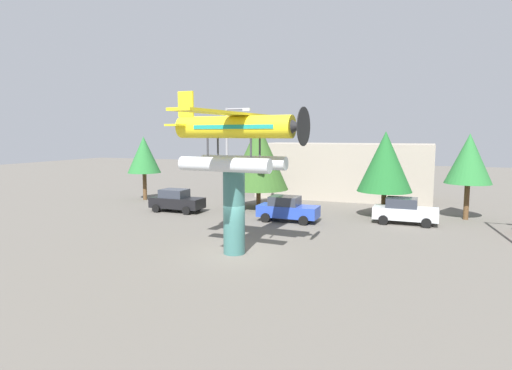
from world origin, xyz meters
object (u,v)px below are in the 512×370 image
(tree_west, at_px, (144,155))
(tree_far_east, at_px, (469,159))
(car_mid_blue, at_px, (287,209))
(streetlight_primary, at_px, (230,156))
(display_pedestal, at_px, (234,212))
(tree_east, at_px, (259,156))
(tree_center_back, at_px, (385,162))
(car_near_black, at_px, (176,201))
(storefront_building, at_px, (344,171))
(floatplane_monument, at_px, (236,137))
(car_far_silver, at_px, (404,211))

(tree_west, distance_m, tree_far_east, 26.92)
(car_mid_blue, distance_m, streetlight_primary, 5.44)
(display_pedestal, height_order, tree_east, tree_east)
(streetlight_primary, relative_size, tree_center_back, 1.25)
(car_near_black, xyz_separation_m, tree_east, (5.36, 3.95, 3.38))
(display_pedestal, bearing_deg, tree_far_east, 50.61)
(tree_west, xyz_separation_m, tree_far_east, (26.91, 0.67, 0.17))
(streetlight_primary, distance_m, storefront_building, 15.60)
(tree_west, bearing_deg, tree_far_east, 1.44)
(display_pedestal, distance_m, tree_far_east, 18.49)
(storefront_building, bearing_deg, tree_east, -121.44)
(floatplane_monument, distance_m, car_mid_blue, 10.19)
(display_pedestal, xyz_separation_m, car_mid_blue, (0.02, 8.84, -1.25))
(tree_center_back, bearing_deg, floatplane_monument, -115.01)
(car_mid_blue, bearing_deg, display_pedestal, -90.12)
(streetlight_primary, distance_m, tree_west, 13.03)
(floatplane_monument, distance_m, car_near_black, 14.08)
(streetlight_primary, bearing_deg, car_mid_blue, 20.38)
(car_near_black, height_order, tree_far_east, tree_far_east)
(car_mid_blue, height_order, tree_east, tree_east)
(car_far_silver, relative_size, storefront_building, 0.26)
(storefront_building, bearing_deg, car_near_black, -130.12)
(car_far_silver, bearing_deg, tree_center_back, 130.46)
(car_near_black, distance_m, tree_far_east, 21.71)
(tree_east, xyz_separation_m, tree_center_back, (9.95, -0.40, -0.18))
(tree_west, height_order, tree_far_east, tree_far_east)
(floatplane_monument, xyz_separation_m, storefront_building, (1.41, 22.01, -3.35))
(car_mid_blue, bearing_deg, tree_center_back, 33.03)
(car_mid_blue, height_order, car_far_silver, same)
(tree_west, height_order, tree_center_back, tree_center_back)
(streetlight_primary, bearing_deg, tree_far_east, 23.65)
(display_pedestal, height_order, floatplane_monument, floatplane_monument)
(car_near_black, xyz_separation_m, car_mid_blue, (9.23, -0.41, 0.00))
(floatplane_monument, xyz_separation_m, car_far_silver, (7.52, 11.01, -5.04))
(display_pedestal, height_order, streetlight_primary, streetlight_primary)
(floatplane_monument, height_order, tree_west, floatplane_monument)
(storefront_building, distance_m, tree_west, 18.89)
(tree_far_east, bearing_deg, tree_west, -178.56)
(tree_far_east, bearing_deg, tree_center_back, -165.98)
(display_pedestal, distance_m, floatplane_monument, 3.80)
(car_near_black, distance_m, tree_east, 7.47)
(tree_center_back, distance_m, tree_far_east, 5.72)
(car_far_silver, relative_size, tree_far_east, 0.69)
(car_mid_blue, relative_size, tree_far_east, 0.69)
(car_mid_blue, height_order, tree_west, tree_west)
(display_pedestal, bearing_deg, storefront_building, 86.01)
(display_pedestal, xyz_separation_m, tree_far_east, (11.65, 14.19, 2.19))
(floatplane_monument, distance_m, tree_far_east, 18.35)
(car_far_silver, bearing_deg, storefront_building, 119.05)
(car_far_silver, bearing_deg, car_near_black, -174.08)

